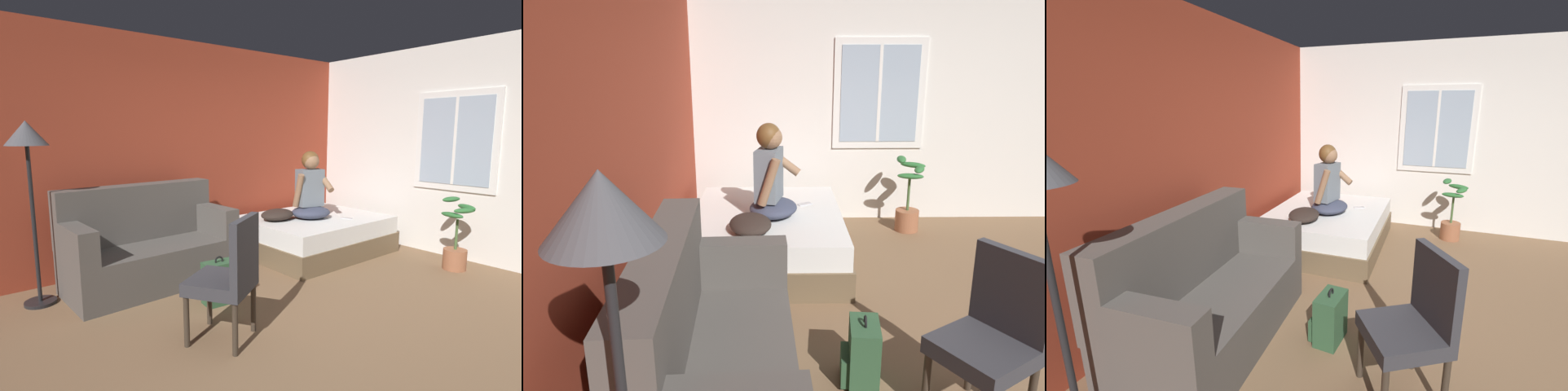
% 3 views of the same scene
% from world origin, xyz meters
% --- Properties ---
extents(ground_plane, '(40.00, 40.00, 0.00)m').
position_xyz_m(ground_plane, '(0.00, 0.00, 0.00)').
color(ground_plane, brown).
extents(wall_back_accent, '(10.69, 0.16, 2.70)m').
position_xyz_m(wall_back_accent, '(0.00, 2.61, 1.35)').
color(wall_back_accent, '#993823').
rests_on(wall_back_accent, ground).
extents(wall_side_with_window, '(0.19, 6.45, 2.70)m').
position_xyz_m(wall_side_with_window, '(2.92, 0.01, 1.35)').
color(wall_side_with_window, silver).
rests_on(wall_side_with_window, ground).
extents(bed, '(1.84, 1.45, 0.48)m').
position_xyz_m(bed, '(1.63, 1.66, 0.24)').
color(bed, brown).
rests_on(bed, ground).
extents(couch, '(1.74, 0.90, 1.04)m').
position_xyz_m(couch, '(-0.57, 1.95, 0.39)').
color(couch, '#514C47').
rests_on(couch, ground).
extents(side_chair, '(0.64, 0.64, 0.98)m').
position_xyz_m(side_chair, '(-0.60, 0.40, 0.53)').
color(side_chair, '#382D23').
rests_on(side_chair, ground).
extents(person_seated, '(0.61, 0.55, 0.88)m').
position_xyz_m(person_seated, '(1.53, 1.62, 0.84)').
color(person_seated, '#383D51').
rests_on(person_seated, bed).
extents(backpack, '(0.32, 0.26, 0.46)m').
position_xyz_m(backpack, '(-0.28, 1.05, 0.19)').
color(backpack, '#2D5133').
rests_on(backpack, ground).
extents(throw_pillow, '(0.52, 0.42, 0.14)m').
position_xyz_m(throw_pillow, '(1.11, 1.80, 0.55)').
color(throw_pillow, '#2D231E').
rests_on(throw_pillow, bed).
extents(cell_phone, '(0.13, 0.16, 0.01)m').
position_xyz_m(cell_phone, '(1.87, 1.29, 0.48)').
color(cell_phone, '#B7B7BC').
rests_on(cell_phone, bed).
extents(floor_lamp, '(0.36, 0.36, 1.70)m').
position_xyz_m(floor_lamp, '(-1.60, 2.08, 1.43)').
color(floor_lamp, black).
rests_on(floor_lamp, ground).
extents(potted_plant, '(0.39, 0.37, 0.85)m').
position_xyz_m(potted_plant, '(2.40, 0.10, 0.30)').
color(potted_plant, '#995B3D').
rests_on(potted_plant, ground).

